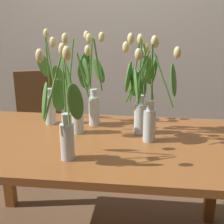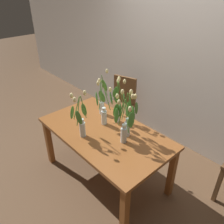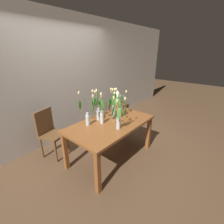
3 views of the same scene
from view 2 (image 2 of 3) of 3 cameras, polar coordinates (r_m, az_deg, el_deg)
name	(u,v)px [view 2 (image 2 of 3)]	position (r m, az deg, el deg)	size (l,w,h in m)	color
ground_plane	(106,176)	(3.18, -1.64, -15.73)	(18.00, 18.00, 0.00)	brown
room_wall_rear	(179,57)	(3.40, 16.58, 13.21)	(9.00, 0.10, 2.70)	beige
dining_table	(105,137)	(2.75, -1.84, -6.41)	(1.60, 0.90, 0.74)	brown
tulip_vase_0	(104,110)	(2.72, -2.01, 0.38)	(0.17, 0.23, 0.58)	silver
tulip_vase_1	(124,123)	(2.41, 2.95, -2.81)	(0.30, 0.22, 0.56)	silver
tulip_vase_2	(102,101)	(2.94, -2.49, 2.80)	(0.25, 0.26, 0.58)	silver
tulip_vase_3	(129,118)	(2.51, 4.19, -1.50)	(0.19, 0.22, 0.58)	silver
tulip_vase_4	(118,105)	(2.78, 1.53, 1.71)	(0.20, 0.15, 0.57)	silver
tulip_vase_5	(81,121)	(2.53, -7.90, -2.24)	(0.22, 0.22, 0.55)	silver
dining_chair	(122,102)	(3.79, 2.47, 2.66)	(0.50, 0.50, 0.93)	brown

